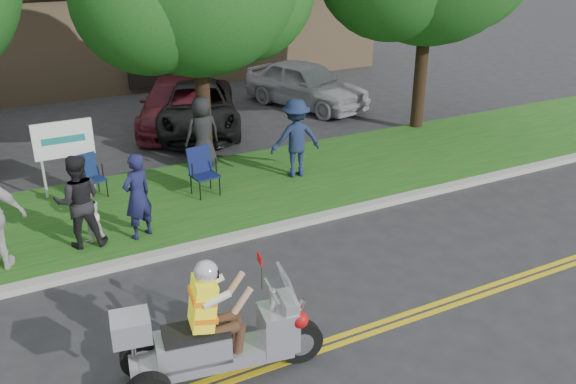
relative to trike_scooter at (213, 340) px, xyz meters
name	(u,v)px	position (x,y,z in m)	size (l,w,h in m)	color
ground	(341,316)	(2.24, 0.42, -0.63)	(120.00, 120.00, 0.00)	#28282B
centerline_near	(362,336)	(2.24, -0.16, -0.62)	(60.00, 0.10, 0.01)	gold
centerline_far	(356,331)	(2.24, 0.00, -0.62)	(60.00, 0.10, 0.01)	gold
curb	(258,232)	(2.24, 3.47, -0.57)	(60.00, 0.25, 0.12)	#A8A89E
grass_verge	(217,193)	(2.24, 5.62, -0.57)	(60.00, 4.00, 0.10)	#175316
commercial_building	(137,20)	(4.24, 19.40, 1.38)	(18.00, 8.20, 4.00)	#9E7F5B
business_sign	(64,144)	(-0.66, 7.02, 0.63)	(1.25, 0.06, 1.75)	silver
trike_scooter	(213,340)	(0.00, 0.00, 0.00)	(2.75, 1.08, 1.80)	black
lawn_chair_a	(202,168)	(1.94, 5.68, 0.06)	(0.61, 0.63, 1.04)	black
lawn_chair_b	(89,173)	(-0.28, 6.65, 0.00)	(0.62, 0.63, 0.94)	black
spectator_adult_left	(137,196)	(0.17, 4.27, 0.31)	(0.61, 0.40, 1.66)	#171942
spectator_adult_mid	(78,201)	(-0.85, 4.43, 0.36)	(0.85, 0.67, 1.76)	black
spectator_chair_a	(296,138)	(4.24, 5.65, 0.40)	(1.19, 0.68, 1.84)	#192446
spectator_chair_b	(202,133)	(2.52, 7.17, 0.35)	(0.86, 0.56, 1.75)	black
child_right	(89,215)	(-0.69, 4.54, -0.01)	(0.50, 0.39, 1.03)	white
parked_car_mid	(197,107)	(3.51, 10.36, 0.05)	(2.26, 4.89, 1.36)	black
parked_car_right	(175,105)	(3.04, 10.97, 0.05)	(1.89, 4.65, 1.35)	#54131D
parked_car_far_right	(306,84)	(7.55, 11.08, 0.13)	(1.79, 4.46, 1.52)	#A5A7AC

